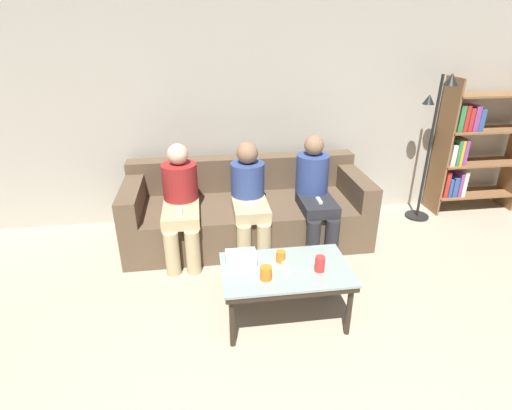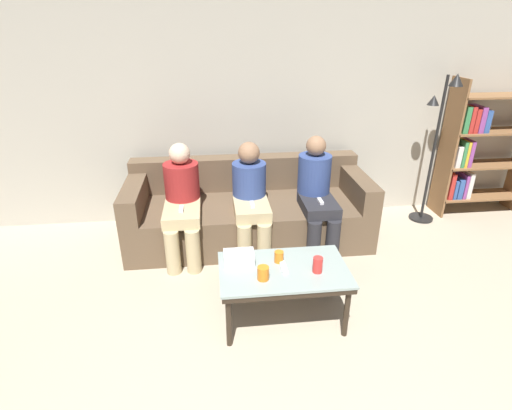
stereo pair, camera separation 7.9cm
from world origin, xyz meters
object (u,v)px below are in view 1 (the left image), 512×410
(standing_lamp, at_px, (433,134))
(seated_person_mid_left, at_px, (249,195))
(cup_far_center, at_px, (266,273))
(cup_near_left, at_px, (320,264))
(seated_person_left_end, at_px, (181,199))
(seated_person_mid_right, at_px, (315,190))
(coffee_table, at_px, (286,273))
(cup_near_right, at_px, (281,256))
(game_remote, at_px, (286,267))
(bookshelf, at_px, (470,148))
(tissue_box, at_px, (241,258))
(couch, at_px, (247,211))

(standing_lamp, distance_m, seated_person_mid_left, 2.09)
(cup_far_center, bearing_deg, cup_near_left, 6.42)
(seated_person_mid_left, bearing_deg, cup_near_left, -72.83)
(cup_near_left, relative_size, seated_person_mid_left, 0.11)
(seated_person_left_end, xyz_separation_m, seated_person_mid_right, (1.28, 0.01, 0.01))
(coffee_table, distance_m, cup_near_right, 0.13)
(seated_person_left_end, bearing_deg, cup_far_center, -63.07)
(cup_near_right, xyz_separation_m, seated_person_mid_left, (-0.11, 0.99, 0.07))
(cup_far_center, distance_m, seated_person_left_end, 1.33)
(game_remote, height_order, seated_person_mid_left, seated_person_mid_left)
(seated_person_mid_right, bearing_deg, cup_near_left, -103.81)
(coffee_table, bearing_deg, cup_near_right, 102.42)
(seated_person_left_end, relative_size, seated_person_mid_right, 0.97)
(seated_person_mid_right, bearing_deg, seated_person_mid_left, -179.71)
(bookshelf, height_order, seated_person_mid_left, bookshelf)
(cup_far_center, height_order, game_remote, cup_far_center)
(cup_near_right, distance_m, standing_lamp, 2.41)
(coffee_table, xyz_separation_m, tissue_box, (-0.31, 0.10, 0.10))
(cup_near_left, height_order, standing_lamp, standing_lamp)
(game_remote, distance_m, seated_person_left_end, 1.32)
(bookshelf, bearing_deg, tissue_box, -151.26)
(standing_lamp, bearing_deg, bookshelf, 13.91)
(cup_near_left, bearing_deg, bookshelf, 37.16)
(coffee_table, xyz_separation_m, cup_near_left, (0.23, -0.07, 0.10))
(tissue_box, distance_m, seated_person_mid_left, 1.00)
(seated_person_left_end, bearing_deg, cup_near_right, -52.83)
(tissue_box, xyz_separation_m, bookshelf, (2.77, 1.52, 0.26))
(cup_far_center, distance_m, seated_person_mid_left, 1.20)
(tissue_box, bearing_deg, cup_near_right, -2.50)
(coffee_table, bearing_deg, standing_lamp, 38.15)
(seated_person_mid_left, bearing_deg, bookshelf, 11.79)
(coffee_table, bearing_deg, couch, 95.56)
(couch, bearing_deg, bookshelf, 6.99)
(game_remote, height_order, bookshelf, bookshelf)
(couch, bearing_deg, cup_near_left, -75.49)
(game_remote, relative_size, seated_person_mid_left, 0.14)
(bookshelf, bearing_deg, seated_person_mid_left, -168.21)
(tissue_box, bearing_deg, couch, 81.24)
(seated_person_mid_left, bearing_deg, cup_near_right, -83.85)
(seated_person_mid_right, bearing_deg, seated_person_left_end, -179.49)
(seated_person_left_end, bearing_deg, couch, 19.88)
(cup_near_left, height_order, seated_person_left_end, seated_person_left_end)
(seated_person_left_end, bearing_deg, bookshelf, 9.64)
(game_remote, distance_m, seated_person_mid_left, 1.10)
(tissue_box, xyz_separation_m, standing_lamp, (2.20, 1.38, 0.48))
(bookshelf, bearing_deg, cup_far_center, -146.52)
(cup_far_center, xyz_separation_m, standing_lamp, (2.05, 1.59, 0.48))
(tissue_box, relative_size, bookshelf, 0.14)
(couch, bearing_deg, standing_lamp, 4.97)
(bookshelf, bearing_deg, game_remote, -146.56)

